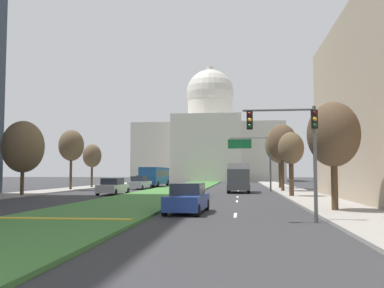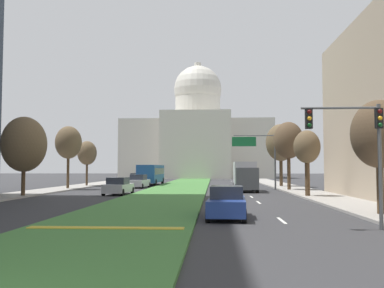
{
  "view_description": "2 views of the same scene",
  "coord_description": "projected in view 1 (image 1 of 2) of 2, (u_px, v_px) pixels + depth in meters",
  "views": [
    {
      "loc": [
        7.86,
        -7.37,
        2.23
      ],
      "look_at": [
        0.6,
        55.99,
        6.5
      ],
      "focal_mm": 39.54,
      "sensor_mm": 36.0,
      "label": 1
    },
    {
      "loc": [
        4.33,
        -5.69,
        2.55
      ],
      "look_at": [
        1.56,
        46.21,
        5.51
      ],
      "focal_mm": 39.08,
      "sensor_mm": 36.0,
      "label": 2
    }
  ],
  "objects": [
    {
      "name": "street_tree_right_mid",
      "position": [
        291.0,
        149.0,
        37.51
      ],
      "size": [
        2.28,
        2.28,
        5.8
      ],
      "color": "#4C3823",
      "rests_on": "ground_plane"
    },
    {
      "name": "street_tree_left_distant",
      "position": [
        92.0,
        156.0,
        60.01
      ],
      "size": [
        2.62,
        2.62,
        6.21
      ],
      "color": "#4C3823",
      "rests_on": "ground_plane"
    },
    {
      "name": "sedan_far_horizon",
      "position": [
        143.0,
        181.0,
        68.09
      ],
      "size": [
        2.09,
        4.26,
        1.71
      ],
      "color": "#4C5156",
      "rests_on": "ground_plane"
    },
    {
      "name": "lane_dashes_right",
      "position": [
        238.0,
        191.0,
        49.49
      ],
      "size": [
        0.16,
        61.32,
        0.01
      ],
      "color": "silver",
      "rests_on": "ground_plane"
    },
    {
      "name": "street_tree_left_far",
      "position": [
        71.0,
        146.0,
        51.9
      ],
      "size": [
        3.07,
        3.07,
        7.44
      ],
      "color": "#4C3823",
      "rests_on": "ground_plane"
    },
    {
      "name": "sedan_midblock",
      "position": [
        113.0,
        187.0,
        42.15
      ],
      "size": [
        2.17,
        4.74,
        1.65
      ],
      "color": "#BCBCC1",
      "rests_on": "ground_plane"
    },
    {
      "name": "street_tree_left_mid",
      "position": [
        23.0,
        147.0,
        39.38
      ],
      "size": [
        3.86,
        3.86,
        7.02
      ],
      "color": "#4C3823",
      "rests_on": "ground_plane"
    },
    {
      "name": "sedan_distant",
      "position": [
        140.0,
        183.0,
        55.11
      ],
      "size": [
        2.27,
        4.81,
        1.71
      ],
      "color": "#BCBCC1",
      "rests_on": "ground_plane"
    },
    {
      "name": "ground_plane",
      "position": [
        184.0,
        188.0,
        59.4
      ],
      "size": [
        260.0,
        260.0,
        0.0
      ],
      "primitive_type": "plane",
      "color": "#333335"
    },
    {
      "name": "sidewalk_right",
      "position": [
        292.0,
        191.0,
        47.58
      ],
      "size": [
        4.0,
        93.24,
        0.15
      ],
      "primitive_type": "cube",
      "color": "#9E9991",
      "rests_on": "ground_plane"
    },
    {
      "name": "overhead_guide_sign",
      "position": [
        255.0,
        152.0,
        49.98
      ],
      "size": [
        5.09,
        0.2,
        6.5
      ],
      "color": "#515456",
      "rests_on": "ground_plane"
    },
    {
      "name": "street_tree_right_distant",
      "position": [
        280.0,
        145.0,
        56.55
      ],
      "size": [
        3.93,
        3.93,
        8.35
      ],
      "color": "#4C3823",
      "rests_on": "ground_plane"
    },
    {
      "name": "median_curb_nose",
      "position": [
        64.0,
        219.0,
        18.86
      ],
      "size": [
        6.27,
        0.5,
        0.04
      ],
      "primitive_type": "cube",
      "color": "gold",
      "rests_on": "grass_median"
    },
    {
      "name": "capitol_building",
      "position": [
        210.0,
        143.0,
        110.55
      ],
      "size": [
        37.06,
        27.08,
        30.37
      ],
      "color": "beige",
      "rests_on": "ground_plane"
    },
    {
      "name": "street_tree_right_near",
      "position": [
        333.0,
        135.0,
        23.48
      ],
      "size": [
        2.89,
        2.89,
        6.14
      ],
      "color": "#4C3823",
      "rests_on": "ground_plane"
    },
    {
      "name": "grass_median",
      "position": [
        179.0,
        189.0,
        54.27
      ],
      "size": [
        6.97,
        93.24,
        0.14
      ],
      "primitive_type": "cube",
      "color": "#427A38",
      "rests_on": "ground_plane"
    },
    {
      "name": "traffic_light_near_right",
      "position": [
        295.0,
        137.0,
        18.98
      ],
      "size": [
        3.34,
        0.35,
        5.2
      ],
      "color": "#515456",
      "rests_on": "ground_plane"
    },
    {
      "name": "street_tree_right_far",
      "position": [
        282.0,
        143.0,
        47.78
      ],
      "size": [
        3.28,
        3.28,
        7.66
      ],
      "color": "#4C3823",
      "rests_on": "ground_plane"
    },
    {
      "name": "sidewalk_left",
      "position": [
        60.0,
        190.0,
        50.69
      ],
      "size": [
        4.0,
        93.24,
        0.15
      ],
      "primitive_type": "cube",
      "color": "#9E9991",
      "rests_on": "ground_plane"
    },
    {
      "name": "sedan_lead_stopped",
      "position": [
        187.0,
        199.0,
        23.15
      ],
      "size": [
        2.13,
        4.66,
        1.63
      ],
      "color": "navy",
      "rests_on": "ground_plane"
    },
    {
      "name": "city_bus",
      "position": [
        155.0,
        175.0,
        63.76
      ],
      "size": [
        2.62,
        11.0,
        2.95
      ],
      "color": "#1E4C8C",
      "rests_on": "ground_plane"
    },
    {
      "name": "box_truck_delivery",
      "position": [
        238.0,
        177.0,
        46.57
      ],
      "size": [
        2.4,
        6.4,
        3.2
      ],
      "color": "#4C5156",
      "rests_on": "ground_plane"
    }
  ]
}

